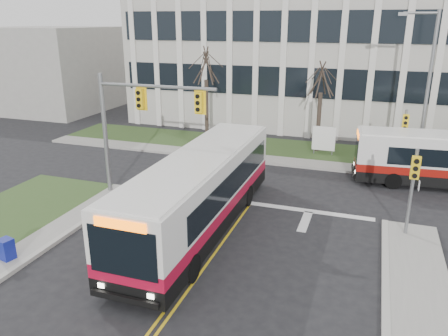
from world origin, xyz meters
TOP-DOWN VIEW (x-y plane):
  - ground at (0.00, 0.00)m, footprint 120.00×120.00m
  - sidewalk_cross at (5.00, 15.20)m, footprint 44.00×1.60m
  - building_lawn at (5.00, 18.00)m, footprint 44.00×5.00m
  - office_building at (5.00, 30.00)m, footprint 40.00×16.00m
  - building_annex at (-26.00, 26.00)m, footprint 12.00×12.00m
  - mast_arm_signal at (-5.62, 7.16)m, footprint 6.11×0.38m
  - signal_pole_near at (7.20, 6.90)m, footprint 0.34×0.39m
  - signal_pole_far at (7.20, 15.40)m, footprint 0.34×0.39m
  - streetlight at (8.03, 16.20)m, footprint 2.15×0.25m
  - directory_sign at (2.50, 17.50)m, footprint 1.50×0.12m
  - tree_left at (-6.00, 18.00)m, footprint 1.80×1.80m
  - tree_mid at (2.00, 18.20)m, footprint 1.80×1.80m
  - bus_main at (-1.20, 4.84)m, footprint 2.67×12.25m
  - newspaper_box_blue at (-7.01, -0.12)m, footprint 0.59×0.55m

SIDE VIEW (x-z plane):
  - ground at x=0.00m, z-range 0.00..0.00m
  - building_lawn at x=5.00m, z-range 0.00..0.12m
  - sidewalk_cross at x=5.00m, z-range 0.00..0.14m
  - newspaper_box_blue at x=-7.01m, z-range 0.00..0.95m
  - directory_sign at x=2.50m, z-range 0.17..2.17m
  - bus_main at x=-1.20m, z-range 0.00..3.26m
  - signal_pole_near at x=7.20m, z-range 0.60..4.40m
  - signal_pole_far at x=7.20m, z-range 0.60..4.40m
  - building_annex at x=-26.00m, z-range 0.00..8.00m
  - mast_arm_signal at x=-5.62m, z-range 1.16..7.36m
  - tree_mid at x=2.00m, z-range 1.47..8.29m
  - streetlight at x=8.03m, z-range 0.59..9.79m
  - tree_left at x=-6.00m, z-range 1.66..9.36m
  - office_building at x=5.00m, z-range 0.00..12.00m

